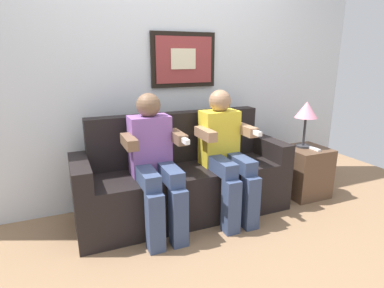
{
  "coord_description": "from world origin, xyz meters",
  "views": [
    {
      "loc": [
        -0.96,
        -2.09,
        1.38
      ],
      "look_at": [
        0.0,
        0.15,
        0.7
      ],
      "focal_mm": 29.38,
      "sensor_mm": 36.0,
      "label": 1
    }
  ],
  "objects_px": {
    "person_on_right": "(225,150)",
    "side_table_right": "(305,171)",
    "person_on_left": "(155,160)",
    "table_lamp": "(306,112)",
    "spare_remote_on_table": "(315,149)",
    "couch": "(184,181)"
  },
  "relations": [
    {
      "from": "table_lamp",
      "to": "spare_remote_on_table",
      "type": "xyz_separation_m",
      "value": [
        0.03,
        -0.13,
        -0.35
      ]
    },
    {
      "from": "person_on_left",
      "to": "side_table_right",
      "type": "distance_m",
      "value": 1.64
    },
    {
      "from": "side_table_right",
      "to": "spare_remote_on_table",
      "type": "distance_m",
      "value": 0.27
    },
    {
      "from": "couch",
      "to": "side_table_right",
      "type": "xyz_separation_m",
      "value": [
        1.28,
        -0.11,
        -0.06
      ]
    },
    {
      "from": "person_on_right",
      "to": "spare_remote_on_table",
      "type": "distance_m",
      "value": 0.99
    },
    {
      "from": "person_on_left",
      "to": "spare_remote_on_table",
      "type": "bearing_deg",
      "value": -0.69
    },
    {
      "from": "couch",
      "to": "side_table_right",
      "type": "height_order",
      "value": "couch"
    },
    {
      "from": "table_lamp",
      "to": "spare_remote_on_table",
      "type": "distance_m",
      "value": 0.37
    },
    {
      "from": "person_on_right",
      "to": "spare_remote_on_table",
      "type": "bearing_deg",
      "value": -1.12
    },
    {
      "from": "person_on_left",
      "to": "spare_remote_on_table",
      "type": "relative_size",
      "value": 8.54
    },
    {
      "from": "person_on_left",
      "to": "side_table_right",
      "type": "bearing_deg",
      "value": 2.19
    },
    {
      "from": "table_lamp",
      "to": "couch",
      "type": "bearing_deg",
      "value": 177.25
    },
    {
      "from": "couch",
      "to": "spare_remote_on_table",
      "type": "bearing_deg",
      "value": -8.14
    },
    {
      "from": "person_on_left",
      "to": "table_lamp",
      "type": "height_order",
      "value": "person_on_left"
    },
    {
      "from": "person_on_right",
      "to": "person_on_left",
      "type": "bearing_deg",
      "value": 180.0
    },
    {
      "from": "person_on_left",
      "to": "spare_remote_on_table",
      "type": "xyz_separation_m",
      "value": [
        1.62,
        -0.02,
        -0.1
      ]
    },
    {
      "from": "person_on_right",
      "to": "side_table_right",
      "type": "height_order",
      "value": "person_on_right"
    },
    {
      "from": "couch",
      "to": "person_on_left",
      "type": "bearing_deg",
      "value": -152.03
    },
    {
      "from": "person_on_right",
      "to": "table_lamp",
      "type": "height_order",
      "value": "person_on_right"
    },
    {
      "from": "person_on_left",
      "to": "table_lamp",
      "type": "relative_size",
      "value": 2.41
    },
    {
      "from": "person_on_right",
      "to": "side_table_right",
      "type": "relative_size",
      "value": 2.22
    },
    {
      "from": "couch",
      "to": "person_on_right",
      "type": "bearing_deg",
      "value": -27.89
    }
  ]
}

